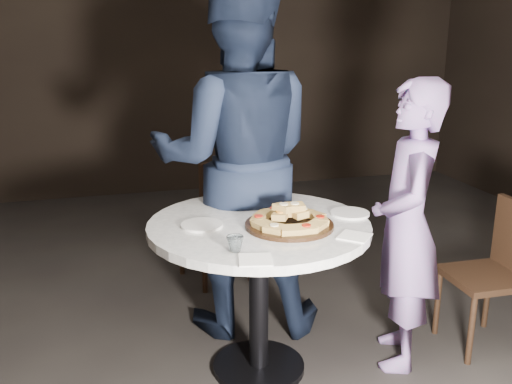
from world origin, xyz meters
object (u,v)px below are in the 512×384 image
(diner_teal, at_px, (407,227))
(chair_right, at_px, (499,265))
(chair_far, at_px, (221,211))
(table, at_px, (259,251))
(serving_board, at_px, (289,225))
(focaccia_pile, at_px, (289,217))
(water_glass, at_px, (235,244))
(diner_navy, at_px, (236,160))

(diner_teal, bearing_deg, chair_right, 112.29)
(diner_teal, bearing_deg, chair_far, -126.71)
(table, relative_size, diner_teal, 0.77)
(serving_board, xyz_separation_m, diner_teal, (0.60, 0.01, -0.07))
(focaccia_pile, distance_m, diner_teal, 0.61)
(water_glass, xyz_separation_m, chair_right, (1.45, 0.23, -0.35))
(table, height_order, focaccia_pile, focaccia_pile)
(water_glass, bearing_deg, chair_right, 9.00)
(chair_far, relative_size, diner_navy, 0.45)
(chair_far, bearing_deg, table, 70.77)
(focaccia_pile, height_order, diner_teal, diner_teal)
(table, relative_size, focaccia_pile, 3.05)
(table, height_order, diner_navy, diner_navy)
(serving_board, relative_size, diner_navy, 0.21)
(table, relative_size, chair_right, 1.41)
(table, bearing_deg, serving_board, -41.15)
(table, relative_size, serving_board, 2.75)
(focaccia_pile, distance_m, diner_navy, 0.61)
(serving_board, relative_size, focaccia_pile, 1.11)
(diner_navy, relative_size, diner_teal, 1.35)
(table, distance_m, focaccia_pile, 0.24)
(chair_right, distance_m, diner_navy, 1.46)
(chair_right, relative_size, diner_navy, 0.41)
(focaccia_pile, relative_size, chair_far, 0.42)
(chair_far, xyz_separation_m, diner_navy, (-0.03, -0.55, 0.46))
(table, height_order, chair_right, chair_right)
(diner_teal, bearing_deg, water_glass, -53.03)
(table, xyz_separation_m, diner_navy, (0.01, 0.49, 0.33))
(focaccia_pile, relative_size, water_glass, 5.18)
(table, xyz_separation_m, serving_board, (0.11, -0.10, 0.15))
(chair_right, xyz_separation_m, diner_teal, (-0.55, 0.00, 0.26))
(water_glass, xyz_separation_m, diner_navy, (0.20, 0.81, 0.15))
(serving_board, height_order, diner_teal, diner_teal)
(chair_far, bearing_deg, serving_board, 76.63)
(focaccia_pile, xyz_separation_m, chair_right, (1.15, 0.01, -0.36))
(focaccia_pile, distance_m, chair_far, 1.18)
(chair_right, bearing_deg, table, -92.42)
(serving_board, xyz_separation_m, chair_far, (-0.07, 1.14, -0.28))
(focaccia_pile, bearing_deg, table, 140.05)
(focaccia_pile, bearing_deg, serving_board, -90.08)
(chair_far, distance_m, diner_navy, 0.72)
(water_glass, relative_size, chair_far, 0.08)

